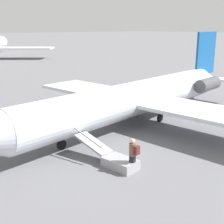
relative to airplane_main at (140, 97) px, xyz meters
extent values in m
plane|color=slate|center=(0.86, 0.11, -1.97)|extent=(600.00, 600.00, 0.00)
cylinder|color=silver|center=(0.86, 0.11, -0.03)|extent=(20.48, 5.14, 2.51)
cone|color=silver|center=(-10.83, -1.42, -0.03)|extent=(3.55, 2.86, 2.46)
cube|color=#145193|center=(-10.19, -1.34, 2.60)|extent=(3.50, 0.66, 4.01)
cube|color=silver|center=(-10.53, -1.39, 0.22)|extent=(2.41, 7.15, 0.13)
cube|color=silver|center=(-0.87, 5.46, -0.22)|extent=(5.09, 8.99, 0.25)
cube|color=silver|center=(0.57, -5.49, -0.22)|extent=(5.09, 8.99, 0.25)
cylinder|color=#4C4C51|center=(-7.66, 0.77, 0.16)|extent=(3.13, 1.51, 1.13)
cylinder|color=#4C4C51|center=(-7.20, -2.72, 0.16)|extent=(3.13, 1.51, 1.13)
cylinder|color=black|center=(7.41, 0.97, -1.66)|extent=(0.64, 0.23, 0.62)
cylinder|color=#4C4C51|center=(7.41, 0.97, -1.25)|extent=(0.11, 0.11, 0.19)
cylinder|color=black|center=(-1.30, 0.97, -1.66)|extent=(0.64, 0.23, 0.62)
cylinder|color=#4C4C51|center=(-1.30, 0.97, -1.25)|extent=(0.11, 0.11, 0.19)
cylinder|color=black|center=(-1.01, -1.27, -1.66)|extent=(0.64, 0.23, 0.62)
cylinder|color=#4C4C51|center=(-1.01, -1.27, -1.25)|extent=(0.11, 0.11, 0.19)
cone|color=silver|center=(-19.62, -76.90, 0.61)|extent=(4.85, 4.90, 3.26)
cube|color=silver|center=(-12.19, -51.81, 0.36)|extent=(16.53, 14.91, 0.33)
cube|color=#99999E|center=(6.36, 5.08, -1.72)|extent=(1.33, 1.93, 0.50)
cube|color=#99999E|center=(6.62, 3.09, -1.16)|extent=(1.18, 2.33, 0.74)
cube|color=#99999E|center=(7.07, 3.15, -0.66)|extent=(0.35, 2.21, 0.69)
cube|color=#23232D|center=(6.15, 5.75, -1.55)|extent=(0.23, 0.30, 0.85)
cylinder|color=brown|center=(6.15, 5.75, -0.80)|extent=(0.36, 0.36, 0.65)
sphere|color=beige|center=(6.15, 5.75, -0.35)|extent=(0.24, 0.24, 0.24)
cube|color=#592323|center=(6.11, 6.02, -0.76)|extent=(0.30, 0.21, 0.44)
camera|label=1|loc=(16.19, 16.18, 5.15)|focal=50.00mm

